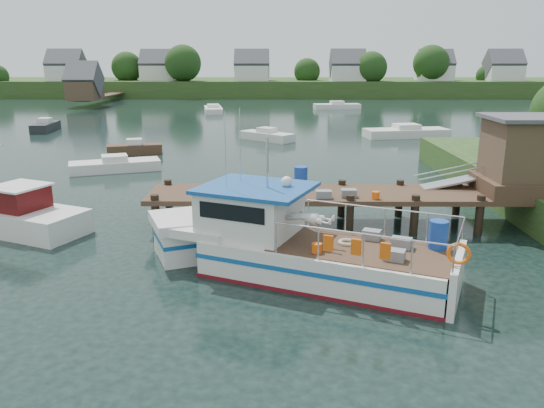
{
  "coord_description": "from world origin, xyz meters",
  "views": [
    {
      "loc": [
        -0.9,
        -20.9,
        6.61
      ],
      "look_at": [
        -1.0,
        -1.5,
        1.3
      ],
      "focal_mm": 35.0,
      "sensor_mm": 36.0,
      "label": 1
    }
  ],
  "objects_px": {
    "moored_b": "(267,136)",
    "moored_e": "(46,126)",
    "lobster_boat": "(288,245)",
    "moored_far": "(337,106)",
    "moored_a": "(115,165)",
    "dock": "(459,172)",
    "moored_c": "(406,132)",
    "moored_rowboat": "(135,148)",
    "moored_d": "(213,109)",
    "work_boat": "(7,214)"
  },
  "relations": [
    {
      "from": "lobster_boat",
      "to": "moored_e",
      "type": "relative_size",
      "value": 2.22
    },
    {
      "from": "moored_c",
      "to": "moored_e",
      "type": "height_order",
      "value": "moored_e"
    },
    {
      "from": "moored_d",
      "to": "moored_c",
      "type": "bearing_deg",
      "value": -27.53
    },
    {
      "from": "moored_rowboat",
      "to": "lobster_boat",
      "type": "bearing_deg",
      "value": -49.55
    },
    {
      "from": "moored_far",
      "to": "moored_b",
      "type": "xyz_separation_m",
      "value": [
        -9.25,
        -29.51,
        0.0
      ]
    },
    {
      "from": "work_boat",
      "to": "moored_d",
      "type": "distance_m",
      "value": 48.45
    },
    {
      "from": "moored_rowboat",
      "to": "moored_far",
      "type": "relative_size",
      "value": 0.62
    },
    {
      "from": "moored_rowboat",
      "to": "moored_d",
      "type": "relative_size",
      "value": 0.62
    },
    {
      "from": "moored_rowboat",
      "to": "moored_c",
      "type": "distance_m",
      "value": 23.34
    },
    {
      "from": "moored_b",
      "to": "moored_e",
      "type": "relative_size",
      "value": 1.04
    },
    {
      "from": "moored_b",
      "to": "moored_c",
      "type": "relative_size",
      "value": 0.63
    },
    {
      "from": "moored_rowboat",
      "to": "moored_e",
      "type": "height_order",
      "value": "moored_e"
    },
    {
      "from": "lobster_boat",
      "to": "work_boat",
      "type": "height_order",
      "value": "lobster_boat"
    },
    {
      "from": "moored_b",
      "to": "moored_e",
      "type": "height_order",
      "value": "moored_e"
    },
    {
      "from": "dock",
      "to": "lobster_boat",
      "type": "relative_size",
      "value": 1.61
    },
    {
      "from": "work_boat",
      "to": "moored_c",
      "type": "relative_size",
      "value": 0.95
    },
    {
      "from": "work_boat",
      "to": "moored_d",
      "type": "height_order",
      "value": "work_boat"
    },
    {
      "from": "moored_d",
      "to": "work_boat",
      "type": "bearing_deg",
      "value": -72.16
    },
    {
      "from": "moored_c",
      "to": "moored_e",
      "type": "bearing_deg",
      "value": 173.59
    },
    {
      "from": "moored_b",
      "to": "moored_d",
      "type": "height_order",
      "value": "moored_b"
    },
    {
      "from": "lobster_boat",
      "to": "moored_a",
      "type": "bearing_deg",
      "value": 146.06
    },
    {
      "from": "moored_c",
      "to": "moored_d",
      "type": "height_order",
      "value": "moored_c"
    },
    {
      "from": "work_boat",
      "to": "moored_c",
      "type": "distance_m",
      "value": 34.4
    },
    {
      "from": "moored_a",
      "to": "moored_b",
      "type": "bearing_deg",
      "value": 54.71
    },
    {
      "from": "dock",
      "to": "moored_far",
      "type": "xyz_separation_m",
      "value": [
        1.16,
        53.11,
        -1.84
      ]
    },
    {
      "from": "moored_far",
      "to": "moored_c",
      "type": "xyz_separation_m",
      "value": [
        2.97,
        -27.5,
        0.03
      ]
    },
    {
      "from": "lobster_boat",
      "to": "moored_far",
      "type": "relative_size",
      "value": 1.58
    },
    {
      "from": "moored_b",
      "to": "dock",
      "type": "bearing_deg",
      "value": -66.29
    },
    {
      "from": "moored_c",
      "to": "dock",
      "type": "bearing_deg",
      "value": -98.94
    },
    {
      "from": "lobster_boat",
      "to": "moored_rowboat",
      "type": "distance_m",
      "value": 24.31
    },
    {
      "from": "work_boat",
      "to": "moored_e",
      "type": "bearing_deg",
      "value": 134.27
    },
    {
      "from": "dock",
      "to": "moored_e",
      "type": "bearing_deg",
      "value": 134.75
    },
    {
      "from": "lobster_boat",
      "to": "moored_rowboat",
      "type": "relative_size",
      "value": 2.56
    },
    {
      "from": "moored_rowboat",
      "to": "moored_far",
      "type": "distance_m",
      "value": 40.78
    },
    {
      "from": "work_boat",
      "to": "moored_far",
      "type": "distance_m",
      "value": 57.08
    },
    {
      "from": "dock",
      "to": "moored_b",
      "type": "relative_size",
      "value": 3.45
    },
    {
      "from": "dock",
      "to": "moored_rowboat",
      "type": "height_order",
      "value": "dock"
    },
    {
      "from": "lobster_boat",
      "to": "work_boat",
      "type": "xyz_separation_m",
      "value": [
        -11.16,
        4.45,
        -0.31
      ]
    },
    {
      "from": "lobster_boat",
      "to": "dock",
      "type": "bearing_deg",
      "value": 59.33
    },
    {
      "from": "moored_far",
      "to": "moored_d",
      "type": "xyz_separation_m",
      "value": [
        -16.48,
        -5.35,
        -0.0
      ]
    },
    {
      "from": "moored_rowboat",
      "to": "moored_c",
      "type": "xyz_separation_m",
      "value": [
        21.63,
        8.76,
        0.02
      ]
    },
    {
      "from": "moored_a",
      "to": "moored_d",
      "type": "bearing_deg",
      "value": 87.38
    },
    {
      "from": "dock",
      "to": "work_boat",
      "type": "xyz_separation_m",
      "value": [
        -18.15,
        -0.6,
        -1.62
      ]
    },
    {
      "from": "lobster_boat",
      "to": "moored_e",
      "type": "bearing_deg",
      "value": 146.23
    },
    {
      "from": "moored_rowboat",
      "to": "moored_c",
      "type": "height_order",
      "value": "moored_c"
    },
    {
      "from": "work_boat",
      "to": "moored_e",
      "type": "distance_m",
      "value": 32.07
    },
    {
      "from": "moored_d",
      "to": "moored_rowboat",
      "type": "bearing_deg",
      "value": -72.85
    },
    {
      "from": "dock",
      "to": "moored_far",
      "type": "height_order",
      "value": "dock"
    },
    {
      "from": "work_boat",
      "to": "moored_e",
      "type": "height_order",
      "value": "work_boat"
    },
    {
      "from": "dock",
      "to": "moored_c",
      "type": "height_order",
      "value": "dock"
    }
  ]
}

